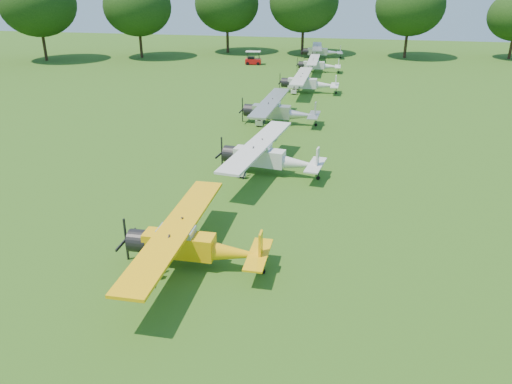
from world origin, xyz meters
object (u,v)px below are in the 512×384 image
at_px(aircraft_5, 307,82).
at_px(aircraft_3, 267,155).
at_px(aircraft_7, 321,50).
at_px(aircraft_4, 277,110).
at_px(golf_cart, 253,60).
at_px(aircraft_2, 190,242).
at_px(aircraft_6, 317,64).

bearing_deg(aircraft_5, aircraft_3, -90.10).
bearing_deg(aircraft_7, aircraft_4, -96.11).
bearing_deg(golf_cart, aircraft_7, 34.74).
height_order(aircraft_4, golf_cart, aircraft_4).
xyz_separation_m(aircraft_4, aircraft_5, (1.33, 13.18, -0.06)).
relative_size(aircraft_2, aircraft_4, 0.96).
distance_m(aircraft_5, golf_cart, 19.92).
bearing_deg(aircraft_7, aircraft_2, -95.80).
relative_size(aircraft_2, aircraft_5, 1.02).
bearing_deg(golf_cart, aircraft_3, -82.88).
relative_size(aircraft_3, aircraft_7, 1.11).
bearing_deg(aircraft_7, aircraft_3, -94.44).
height_order(aircraft_2, aircraft_6, aircraft_2).
xyz_separation_m(aircraft_4, golf_cart, (-8.29, 30.60, -0.65)).
relative_size(aircraft_7, golf_cart, 4.36).
distance_m(aircraft_3, golf_cart, 43.70).
relative_size(aircraft_4, aircraft_7, 1.09).
distance_m(aircraft_5, aircraft_6, 12.92).
bearing_deg(aircraft_3, aircraft_2, -89.18).
xyz_separation_m(aircraft_2, aircraft_4, (0.32, 24.13, 0.04)).
distance_m(aircraft_4, aircraft_6, 26.13).
bearing_deg(aircraft_2, aircraft_3, 83.17).
height_order(aircraft_3, aircraft_6, aircraft_3).
xyz_separation_m(aircraft_5, golf_cart, (-9.63, 17.43, -0.59)).
height_order(aircraft_4, aircraft_7, aircraft_4).
bearing_deg(aircraft_3, aircraft_6, 97.23).
bearing_deg(aircraft_6, aircraft_4, -94.44).
relative_size(aircraft_5, aircraft_7, 1.03).
bearing_deg(aircraft_5, aircraft_2, -92.21).
bearing_deg(golf_cart, aircraft_4, -80.19).
xyz_separation_m(aircraft_2, aircraft_3, (1.46, 12.06, 0.06)).
distance_m(aircraft_5, aircraft_7, 25.29).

